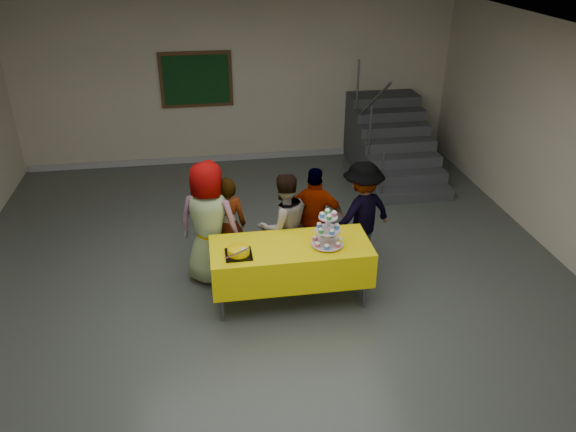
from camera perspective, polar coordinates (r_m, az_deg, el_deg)
name	(u,v)px	position (r m, az deg, el deg)	size (l,w,h in m)	color
room_shell	(274,144)	(5.68, -1.43, 7.31)	(10.00, 10.04, 3.02)	#4C514C
bake_table	(291,261)	(6.66, 0.27, -4.56)	(1.88, 0.78, 0.77)	#595960
cupcake_stand	(328,232)	(6.47, 4.04, -1.67)	(0.38, 0.38, 0.44)	silver
bear_cake	(238,251)	(6.35, -5.05, -3.52)	(0.32, 0.36, 0.12)	black
schoolchild_a	(209,223)	(7.00, -8.04, -0.75)	(0.79, 0.51, 1.62)	slate
schoolchild_b	(228,225)	(7.22, -6.13, -0.95)	(0.49, 0.32, 1.33)	slate
schoolchild_c	(284,226)	(7.10, -0.42, -0.99)	(0.68, 0.53, 1.41)	slate
schoolchild_d	(315,218)	(7.30, 2.78, -0.23)	(0.82, 0.34, 1.39)	slate
schoolchild_e	(362,214)	(7.42, 7.49, 0.23)	(0.93, 0.53, 1.44)	slate
staircase	(390,144)	(10.62, 10.30, 7.25)	(1.30, 2.40, 2.04)	#424447
noticeboard	(196,80)	(10.53, -9.31, 13.50)	(1.30, 0.05, 1.00)	#472B16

